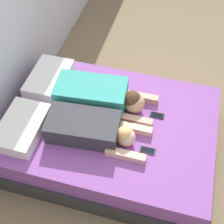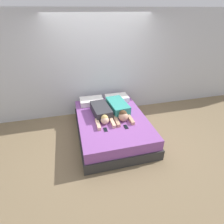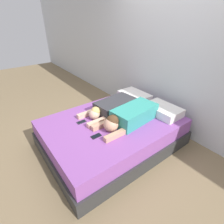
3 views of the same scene
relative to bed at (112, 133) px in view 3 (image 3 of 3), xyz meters
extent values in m
plane|color=#7F6B4C|center=(0.00, 0.00, -0.23)|extent=(12.00, 12.00, 0.00)
cube|color=silver|center=(0.00, 1.19, 1.07)|extent=(12.00, 0.06, 2.60)
cube|color=#2D2D2D|center=(0.00, 0.00, -0.11)|extent=(1.55, 2.08, 0.23)
cube|color=#8C4C9E|center=(0.00, 0.00, 0.12)|extent=(1.49, 2.02, 0.23)
cube|color=white|center=(-0.34, 0.79, 0.30)|extent=(0.58, 0.38, 0.13)
cube|color=white|center=(0.34, 0.79, 0.30)|extent=(0.58, 0.38, 0.13)
cube|color=#333338|center=(-0.20, 0.22, 0.34)|extent=(0.42, 0.70, 0.20)
sphere|color=beige|center=(-0.20, -0.19, 0.32)|extent=(0.17, 0.17, 0.17)
sphere|color=#D8B266|center=(-0.20, -0.17, 0.36)|extent=(0.15, 0.15, 0.15)
cube|color=beige|center=(-0.36, -0.22, 0.27)|extent=(0.07, 0.37, 0.07)
cube|color=beige|center=(-0.05, -0.22, 0.27)|extent=(0.07, 0.37, 0.07)
cube|color=teal|center=(0.21, 0.27, 0.35)|extent=(0.43, 0.74, 0.23)
sphere|color=tan|center=(0.21, -0.17, 0.34)|extent=(0.21, 0.21, 0.21)
sphere|color=#4C331E|center=(0.21, -0.15, 0.39)|extent=(0.18, 0.18, 0.18)
cube|color=tan|center=(0.05, -0.20, 0.27)|extent=(0.07, 0.39, 0.07)
cube|color=tan|center=(0.36, -0.20, 0.27)|extent=(0.07, 0.39, 0.07)
cube|color=#2D2D33|center=(-0.24, -0.40, 0.24)|extent=(0.07, 0.14, 0.01)
cube|color=black|center=(-0.24, -0.40, 0.25)|extent=(0.06, 0.12, 0.00)
cube|color=black|center=(0.19, -0.41, 0.24)|extent=(0.07, 0.14, 0.01)
cube|color=black|center=(0.19, -0.41, 0.25)|extent=(0.06, 0.12, 0.00)
camera|label=1|loc=(-1.80, -0.49, 2.67)|focal=50.00mm
camera|label=2|loc=(-0.81, -3.18, 2.34)|focal=28.00mm
camera|label=3|loc=(1.82, -1.38, 1.70)|focal=28.00mm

